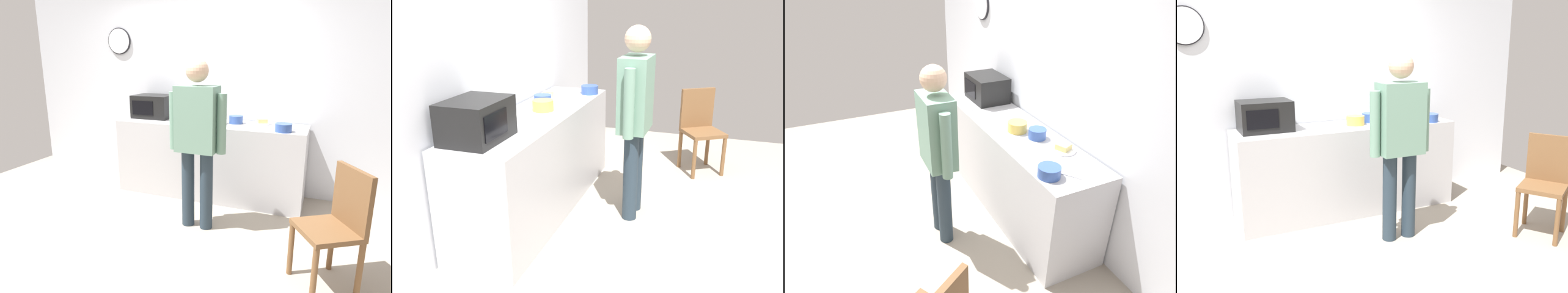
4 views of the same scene
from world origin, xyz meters
The scene contains 12 objects.
ground_plane centered at (0.00, 0.00, 0.00)m, with size 6.00×6.00×0.00m, color #9E9384.
back_wall centered at (-0.01, 1.60, 1.30)m, with size 5.40×0.13×2.60m.
kitchen_counter centered at (0.24, 1.22, 0.47)m, with size 2.32×0.62×0.94m, color #B7B7BC.
microwave centered at (-0.59, 1.31, 1.09)m, with size 0.50×0.39×0.30m.
sandwich_plate centered at (0.85, 1.37, 0.96)m, with size 0.23×0.23×0.06m.
salad_bowl centered at (0.55, 1.30, 0.99)m, with size 0.17×0.17×0.10m, color #33519E.
cereal_bowl centered at (1.15, 1.02, 0.98)m, with size 0.18×0.18×0.09m, color #33519E.
mixing_bowl centered at (0.34, 1.20, 0.99)m, with size 0.19×0.19×0.10m, color gold.
fork_utensil centered at (1.21, 1.18, 0.94)m, with size 0.17×0.02×0.01m, color silver.
spoon_utensil centered at (-0.43, 0.99, 0.94)m, with size 0.17×0.02×0.01m, color silver.
person_standing centered at (0.40, 0.36, 0.99)m, with size 0.59×0.24×1.71m.
wooden_chair centered at (1.71, -0.13, 0.52)m, with size 0.55×0.55×0.94m.
Camera 1 is at (1.56, -2.59, 1.70)m, focal length 30.53 mm.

